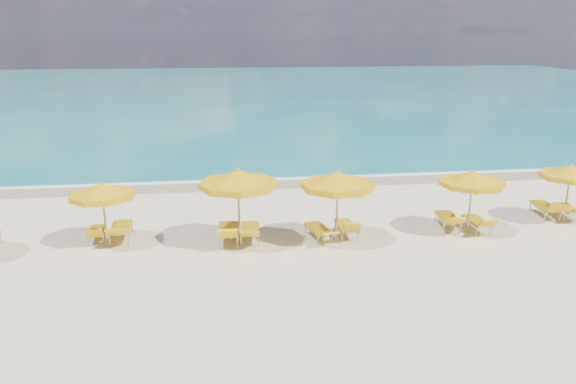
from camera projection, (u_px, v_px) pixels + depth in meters
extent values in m
plane|color=beige|center=(294.00, 238.00, 19.16)|extent=(120.00, 120.00, 0.00)
cube|color=#136C6C|center=(235.00, 91.00, 64.85)|extent=(120.00, 80.00, 0.30)
cube|color=tan|center=(271.00, 182.00, 26.20)|extent=(120.00, 2.60, 0.01)
cube|color=white|center=(269.00, 178.00, 26.97)|extent=(120.00, 1.20, 0.03)
cube|color=white|center=(158.00, 145.00, 34.57)|extent=(14.00, 0.36, 0.05)
cube|color=white|center=(352.00, 122.00, 43.03)|extent=(18.00, 0.30, 0.05)
cylinder|color=tan|center=(104.00, 215.00, 18.25)|extent=(0.06, 0.06, 2.06)
cone|color=#DCA40B|center=(102.00, 190.00, 18.01)|extent=(2.70, 2.70, 0.41)
cylinder|color=#DCA40B|center=(103.00, 196.00, 18.07)|extent=(2.72, 2.72, 0.17)
sphere|color=tan|center=(101.00, 183.00, 17.95)|extent=(0.09, 0.09, 0.09)
cylinder|color=tan|center=(239.00, 208.00, 18.23)|extent=(0.08, 0.08, 2.50)
cone|color=#DCA40B|center=(238.00, 177.00, 17.93)|extent=(2.58, 2.58, 0.50)
cylinder|color=#DCA40B|center=(238.00, 185.00, 18.00)|extent=(2.61, 2.61, 0.20)
sphere|color=tan|center=(238.00, 170.00, 17.86)|extent=(0.11, 0.11, 0.11)
cylinder|color=tan|center=(337.00, 208.00, 18.45)|extent=(0.07, 0.07, 2.38)
cone|color=#DCA40B|center=(338.00, 179.00, 18.18)|extent=(3.03, 3.03, 0.48)
cylinder|color=#DCA40B|center=(337.00, 186.00, 18.24)|extent=(3.06, 3.06, 0.19)
sphere|color=tan|center=(338.00, 172.00, 18.11)|extent=(0.11, 0.11, 0.11)
cylinder|color=tan|center=(470.00, 203.00, 19.36)|extent=(0.07, 0.07, 2.17)
cone|color=#DCA40B|center=(472.00, 177.00, 19.11)|extent=(2.73, 2.73, 0.43)
cylinder|color=#DCA40B|center=(472.00, 183.00, 19.17)|extent=(2.76, 2.76, 0.17)
sphere|color=tan|center=(473.00, 171.00, 19.05)|extent=(0.10, 0.10, 0.10)
cylinder|color=tan|center=(567.00, 194.00, 20.51)|extent=(0.07, 0.07, 2.11)
cone|color=#DCA40B|center=(571.00, 171.00, 20.26)|extent=(2.69, 2.69, 0.42)
cylinder|color=#DCA40B|center=(570.00, 176.00, 20.32)|extent=(2.72, 2.72, 0.17)
sphere|color=tan|center=(572.00, 165.00, 20.20)|extent=(0.09, 0.09, 0.09)
cube|color=gold|center=(97.00, 231.00, 18.87)|extent=(0.62, 1.20, 0.07)
cube|color=gold|center=(94.00, 233.00, 18.10)|extent=(0.55, 0.47, 0.44)
cube|color=gold|center=(121.00, 227.00, 18.98)|extent=(0.66, 1.43, 0.09)
cube|color=gold|center=(117.00, 232.00, 18.00)|extent=(0.64, 0.62, 0.43)
cube|color=gold|center=(228.00, 229.00, 18.75)|extent=(0.72, 1.48, 0.09)
cube|color=gold|center=(228.00, 234.00, 17.74)|extent=(0.68, 0.62, 0.49)
cube|color=gold|center=(250.00, 229.00, 18.88)|extent=(0.72, 1.41, 0.08)
cube|color=gold|center=(250.00, 234.00, 17.91)|extent=(0.66, 0.64, 0.41)
cube|color=gold|center=(318.00, 228.00, 19.02)|extent=(0.80, 1.34, 0.08)
cube|color=gold|center=(328.00, 234.00, 18.17)|extent=(0.66, 0.68, 0.30)
cube|color=gold|center=(346.00, 225.00, 19.31)|extent=(0.59, 1.27, 0.08)
cube|color=gold|center=(351.00, 227.00, 18.45)|extent=(0.57, 0.48, 0.48)
cube|color=gold|center=(447.00, 217.00, 20.05)|extent=(0.82, 1.44, 0.08)
cube|color=gold|center=(455.00, 221.00, 19.09)|extent=(0.69, 0.66, 0.44)
cube|color=gold|center=(476.00, 220.00, 19.86)|extent=(0.55, 1.23, 0.08)
cube|color=gold|center=(488.00, 223.00, 19.01)|extent=(0.55, 0.50, 0.42)
cube|color=gold|center=(545.00, 206.00, 21.31)|extent=(0.76, 1.42, 0.08)
cube|color=gold|center=(557.00, 208.00, 20.38)|extent=(0.66, 0.58, 0.50)
cube|color=gold|center=(567.00, 208.00, 21.25)|extent=(0.67, 1.25, 0.07)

